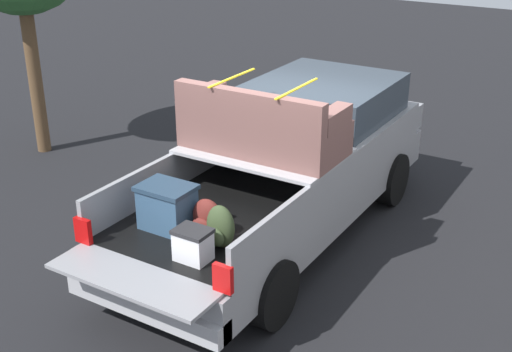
# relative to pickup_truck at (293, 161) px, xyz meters

# --- Properties ---
(ground_plane) EXTENTS (40.00, 40.00, 0.00)m
(ground_plane) POSITION_rel_pickup_truck_xyz_m (-0.35, -0.00, -0.96)
(ground_plane) COLOR black
(pickup_truck) EXTENTS (6.05, 2.06, 2.23)m
(pickup_truck) POSITION_rel_pickup_truck_xyz_m (0.00, 0.00, 0.00)
(pickup_truck) COLOR gray
(pickup_truck) RESTS_ON ground_plane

